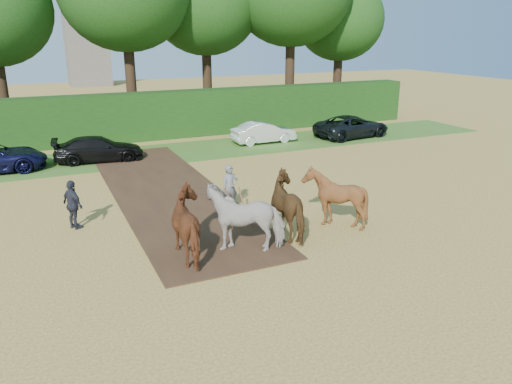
% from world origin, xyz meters
% --- Properties ---
extents(ground, '(120.00, 120.00, 0.00)m').
position_xyz_m(ground, '(0.00, 0.00, 0.00)').
color(ground, gold).
rests_on(ground, ground).
extents(earth_strip, '(4.50, 17.00, 0.05)m').
position_xyz_m(earth_strip, '(1.50, 7.00, 0.03)').
color(earth_strip, '#472D1C').
rests_on(earth_strip, ground).
extents(grass_verge, '(50.00, 5.00, 0.03)m').
position_xyz_m(grass_verge, '(0.00, 14.00, 0.01)').
color(grass_verge, '#38601E').
rests_on(grass_verge, ground).
extents(hedgerow, '(46.00, 1.60, 3.00)m').
position_xyz_m(hedgerow, '(0.00, 18.50, 1.50)').
color(hedgerow, '#14380F').
rests_on(hedgerow, ground).
extents(spectator_far, '(0.88, 1.13, 1.79)m').
position_xyz_m(spectator_far, '(-2.57, 4.17, 0.90)').
color(spectator_far, '#23252F').
rests_on(spectator_far, ground).
extents(plough_team, '(6.92, 5.16, 2.13)m').
position_xyz_m(plough_team, '(3.32, 0.44, 1.06)').
color(plough_team, brown).
rests_on(plough_team, ground).
extents(parked_cars, '(37.38, 3.51, 1.47)m').
position_xyz_m(parked_cars, '(-0.24, 13.84, 0.71)').
color(parked_cars, '#B2B6BA').
rests_on(parked_cars, ground).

